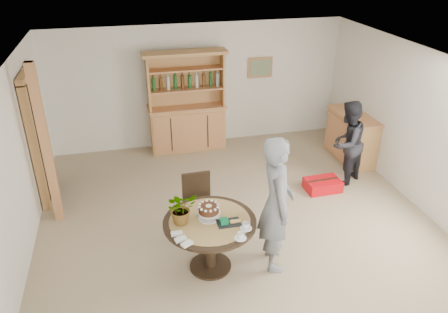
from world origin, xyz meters
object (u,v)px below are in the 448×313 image
hutch (187,117)px  sideboard (351,137)px  dining_table (210,230)px  red_suitcase (323,185)px  adult_person (347,143)px  dining_chair (198,201)px  teen_boy (276,204)px

hutch → sideboard: hutch is taller
hutch → dining_table: hutch is taller
sideboard → red_suitcase: bearing=-135.8°
hutch → dining_table: (-0.32, -3.73, -0.08)m
dining_table → adult_person: 3.27m
red_suitcase → sideboard: bearing=42.5°
dining_chair → hutch: bearing=82.2°
dining_chair → teen_boy: 1.32m
dining_table → dining_chair: bearing=90.1°
hutch → teen_boy: 3.87m
sideboard → adult_person: (-0.56, -0.80, 0.29)m
teen_boy → dining_chair: bearing=51.6°
hutch → red_suitcase: hutch is taller
sideboard → dining_chair: dining_chair is taller
sideboard → teen_boy: bearing=-134.1°
sideboard → adult_person: 1.02m
teen_boy → adult_person: teen_boy is taller
hutch → adult_person: (2.48, -2.04, 0.07)m
dining_table → red_suitcase: (2.32, 1.49, -0.50)m
dining_table → red_suitcase: size_ratio=1.96×
dining_table → teen_boy: size_ratio=0.64×
sideboard → teen_boy: (-2.51, -2.59, 0.46)m
dining_table → adult_person: (2.80, 1.69, 0.16)m
sideboard → dining_table: sideboard is taller
hutch → dining_table: 3.74m
hutch → dining_chair: size_ratio=2.16×
sideboard → dining_chair: 3.75m
hutch → dining_table: bearing=-94.9°
hutch → teen_boy: (0.53, -3.83, 0.25)m
sideboard → red_suitcase: size_ratio=2.06×
hutch → teen_boy: size_ratio=1.09×
adult_person → hutch: bearing=-71.3°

